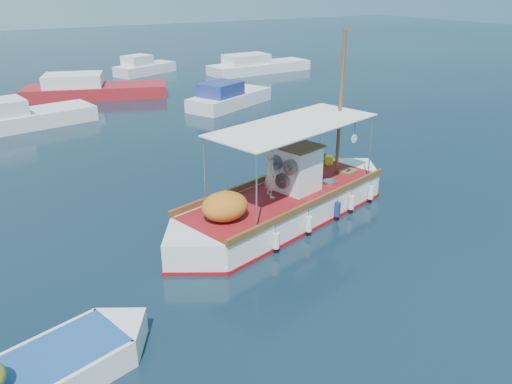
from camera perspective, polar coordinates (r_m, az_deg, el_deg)
ground at (r=15.73m, az=3.60°, el=-4.33°), size 160.00×160.00×0.00m
fishing_caique at (r=16.22m, az=3.26°, el=-1.39°), size 9.45×4.41×5.97m
bg_boat_nw at (r=29.40m, az=-26.04°, el=7.44°), size 8.12×3.68×1.80m
bg_boat_n at (r=35.74m, az=-18.28°, el=11.00°), size 9.57×5.62×1.80m
bg_boat_ne at (r=31.48m, az=-3.21°, el=10.61°), size 6.34×4.52×1.80m
bg_boat_e at (r=43.78m, az=0.11°, el=14.13°), size 9.16×3.13×1.80m
bg_boat_far_n at (r=44.03m, az=-12.71°, el=13.64°), size 5.61×3.87×1.80m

